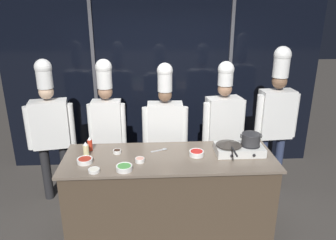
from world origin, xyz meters
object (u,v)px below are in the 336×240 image
(stock_pot, at_px, (251,139))
(prep_bowl_shrimp, at_px, (140,160))
(serving_spoon_slotted, at_px, (162,150))
(squeeze_bottle_chili, at_px, (90,144))
(chef_apprentice, at_px, (276,112))
(prep_bowl_bell_pepper, at_px, (197,153))
(squeeze_bottle_oil, at_px, (86,150))
(portable_stove, at_px, (239,149))
(chef_line, at_px, (165,125))
(prep_bowl_garlic, at_px, (94,170))
(chef_pastry, at_px, (223,121))
(chef_sous, at_px, (107,119))
(frying_pan, at_px, (229,143))
(prep_bowl_soy_glaze, at_px, (117,151))
(chef_head, at_px, (50,124))
(prep_bowl_scallions, at_px, (124,168))
(prep_bowl_chili_flakes, at_px, (85,160))

(stock_pot, xyz_separation_m, prep_bowl_shrimp, (-1.26, -0.16, -0.15))
(stock_pot, distance_m, serving_spoon_slotted, 1.03)
(squeeze_bottle_chili, distance_m, prep_bowl_shrimp, 0.67)
(chef_apprentice, bearing_deg, prep_bowl_bell_pepper, 28.42)
(squeeze_bottle_oil, bearing_deg, prep_bowl_shrimp, -15.89)
(portable_stove, distance_m, prep_bowl_shrimp, 1.14)
(serving_spoon_slotted, bearing_deg, squeeze_bottle_oil, -172.58)
(stock_pot, bearing_deg, portable_stove, -179.89)
(portable_stove, bearing_deg, chef_apprentice, 46.99)
(squeeze_bottle_chili, relative_size, chef_line, 0.09)
(prep_bowl_shrimp, relative_size, chef_apprentice, 0.05)
(prep_bowl_garlic, bearing_deg, chef_pastry, 34.39)
(squeeze_bottle_oil, bearing_deg, serving_spoon_slotted, 7.42)
(stock_pot, xyz_separation_m, chef_sous, (-1.70, 0.70, 0.02))
(prep_bowl_garlic, distance_m, chef_sous, 1.07)
(frying_pan, xyz_separation_m, prep_bowl_bell_pepper, (-0.37, -0.03, -0.10))
(prep_bowl_soy_glaze, xyz_separation_m, chef_line, (0.58, 0.62, 0.07))
(prep_bowl_shrimp, distance_m, prep_bowl_garlic, 0.50)
(squeeze_bottle_chili, height_order, chef_sous, chef_sous)
(prep_bowl_shrimp, relative_size, prep_bowl_bell_pepper, 0.62)
(frying_pan, distance_m, serving_spoon_slotted, 0.78)
(squeeze_bottle_oil, distance_m, chef_line, 1.14)
(prep_bowl_bell_pepper, bearing_deg, squeeze_bottle_oil, 177.64)
(stock_pot, bearing_deg, prep_bowl_soy_glaze, 177.09)
(squeeze_bottle_oil, distance_m, prep_bowl_soy_glaze, 0.35)
(prep_bowl_soy_glaze, bearing_deg, stock_pot, -2.91)
(prep_bowl_bell_pepper, xyz_separation_m, chef_head, (-1.81, 0.73, 0.11))
(squeeze_bottle_chili, xyz_separation_m, prep_bowl_shrimp, (0.59, -0.33, -0.06))
(frying_pan, relative_size, squeeze_bottle_oil, 2.89)
(portable_stove, height_order, prep_bowl_bell_pepper, portable_stove)
(portable_stove, xyz_separation_m, chef_pastry, (-0.04, 0.71, 0.08))
(chef_pastry, height_order, chef_apprentice, chef_apprentice)
(squeeze_bottle_chili, distance_m, prep_bowl_bell_pepper, 1.24)
(stock_pot, relative_size, serving_spoon_slotted, 1.19)
(portable_stove, xyz_separation_m, prep_bowl_bell_pepper, (-0.50, -0.03, -0.02))
(squeeze_bottle_oil, bearing_deg, stock_pot, -0.53)
(chef_apprentice, bearing_deg, chef_sous, -3.85)
(prep_bowl_soy_glaze, height_order, prep_bowl_garlic, prep_bowl_soy_glaze)
(prep_bowl_garlic, xyz_separation_m, chef_pastry, (1.56, 1.07, 0.11))
(serving_spoon_slotted, relative_size, chef_line, 0.11)
(stock_pot, height_order, prep_bowl_garlic, stock_pot)
(prep_bowl_scallions, xyz_separation_m, prep_bowl_soy_glaze, (-0.11, 0.41, -0.01))
(squeeze_bottle_chili, relative_size, chef_sous, 0.09)
(prep_bowl_chili_flakes, xyz_separation_m, prep_bowl_garlic, (0.13, -0.21, -0.01))
(prep_bowl_chili_flakes, height_order, chef_apprentice, chef_apprentice)
(portable_stove, distance_m, chef_head, 2.41)
(prep_bowl_bell_pepper, xyz_separation_m, prep_bowl_garlic, (-1.10, -0.32, -0.01))
(frying_pan, distance_m, chef_pastry, 0.72)
(portable_stove, xyz_separation_m, chef_head, (-2.31, 0.69, 0.09))
(chef_line, bearing_deg, squeeze_bottle_chili, 31.60)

